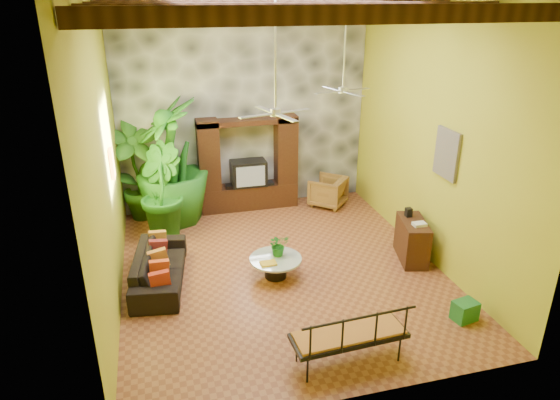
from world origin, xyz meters
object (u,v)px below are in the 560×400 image
object	(u,v)px
tall_plant_a	(135,170)
coffee_table	(276,265)
entertainment_center	(248,171)
ceiling_fan_front	(276,100)
iron_bench	(351,334)
green_bin	(465,311)
tall_plant_b	(160,191)
sofa	(159,267)
ceiling_fan_back	(343,80)
wicker_armchair	(328,191)
tall_plant_c	(171,162)
side_console	(412,240)

from	to	relation	value
tall_plant_a	coffee_table	xyz separation A→B (m)	(2.48, -3.40, -0.97)
entertainment_center	ceiling_fan_front	size ratio (longest dim) A/B	1.29
entertainment_center	iron_bench	size ratio (longest dim) A/B	1.40
green_bin	tall_plant_b	bearing A→B (deg)	136.18
sofa	ceiling_fan_back	bearing A→B (deg)	-66.22
wicker_armchair	sofa	bearing A→B (deg)	-15.89
tall_plant_b	wicker_armchair	bearing A→B (deg)	8.87
tall_plant_a	tall_plant_c	world-z (taller)	tall_plant_c
wicker_armchair	side_console	distance (m)	3.11
ceiling_fan_back	wicker_armchair	xyz separation A→B (m)	(0.35, 1.56, -3.03)
ceiling_fan_front	tall_plant_b	bearing A→B (deg)	127.77
tall_plant_b	side_console	size ratio (longest dim) A/B	1.99
entertainment_center	iron_bench	xyz separation A→B (m)	(0.27, -6.02, -0.44)
ceiling_fan_front	wicker_armchair	size ratio (longest dim) A/B	2.26
ceiling_fan_back	side_console	world-z (taller)	ceiling_fan_back
tall_plant_a	coffee_table	distance (m)	4.31
tall_plant_b	coffee_table	distance (m)	3.19
tall_plant_b	side_console	xyz separation A→B (m)	(4.80, -2.39, -0.62)
ceiling_fan_back	tall_plant_b	bearing A→B (deg)	166.27
iron_bench	sofa	bearing A→B (deg)	127.59
tall_plant_c	green_bin	distance (m)	6.87
ceiling_fan_front	green_bin	world-z (taller)	ceiling_fan_front
ceiling_fan_back	tall_plant_c	distance (m)	4.27
coffee_table	iron_bench	world-z (taller)	iron_bench
tall_plant_a	side_console	size ratio (longest dim) A/B	2.36
ceiling_fan_front	tall_plant_b	world-z (taller)	ceiling_fan_front
wicker_armchair	tall_plant_c	distance (m)	3.94
wicker_armchair	ceiling_fan_front	bearing A→B (deg)	7.84
tall_plant_a	tall_plant_b	world-z (taller)	tall_plant_a
side_console	ceiling_fan_back	bearing A→B (deg)	139.50
tall_plant_b	side_console	bearing A→B (deg)	-26.48
tall_plant_c	iron_bench	bearing A→B (deg)	-69.74
sofa	ceiling_fan_front	bearing A→B (deg)	-95.37
tall_plant_c	iron_bench	size ratio (longest dim) A/B	1.70
ceiling_fan_front	wicker_armchair	world-z (taller)	ceiling_fan_front
ceiling_fan_front	coffee_table	size ratio (longest dim) A/B	1.89
entertainment_center	green_bin	size ratio (longest dim) A/B	6.24
ceiling_fan_back	iron_bench	bearing A→B (deg)	-108.05
sofa	tall_plant_b	size ratio (longest dim) A/B	1.05
wicker_armchair	side_console	xyz separation A→B (m)	(0.70, -3.03, 0.04)
ceiling_fan_back	iron_bench	world-z (taller)	ceiling_fan_back
sofa	wicker_armchair	world-z (taller)	wicker_armchair
ceiling_fan_back	sofa	bearing A→B (deg)	-164.26
side_console	tall_plant_b	bearing A→B (deg)	167.57
side_console	wicker_armchair	bearing A→B (deg)	117.02
coffee_table	green_bin	size ratio (longest dim) A/B	2.56
ceiling_fan_back	tall_plant_c	xyz separation A→B (m)	(-3.43, 1.61, -1.95)
coffee_table	green_bin	xyz separation A→B (m)	(2.69, -2.10, -0.09)
iron_bench	wicker_armchair	bearing A→B (deg)	70.28
tall_plant_a	wicker_armchair	bearing A→B (deg)	-4.75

